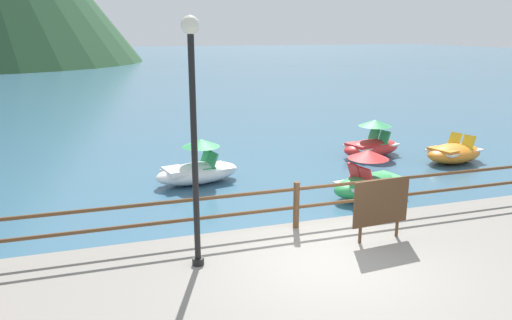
% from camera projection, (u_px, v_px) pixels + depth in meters
% --- Properties ---
extents(ground_plane, '(200.00, 200.00, 0.00)m').
position_uv_depth(ground_plane, '(139.00, 78.00, 45.20)').
color(ground_plane, '#38607A').
extents(dock_railing, '(23.92, 0.12, 0.95)m').
position_uv_depth(dock_railing, '(296.00, 200.00, 9.54)').
color(dock_railing, brown).
rests_on(dock_railing, promenade_dock).
extents(lamp_post, '(0.28, 0.28, 4.02)m').
position_uv_depth(lamp_post, '(193.00, 122.00, 7.53)').
color(lamp_post, black).
rests_on(lamp_post, promenade_dock).
extents(sign_board, '(1.18, 0.13, 1.19)m').
position_uv_depth(sign_board, '(381.00, 203.00, 8.94)').
color(sign_board, silver).
rests_on(sign_board, promenade_dock).
extents(pedal_boat_0, '(2.54, 1.76, 1.26)m').
position_uv_depth(pedal_boat_0, '(372.00, 144.00, 16.75)').
color(pedal_boat_0, red).
rests_on(pedal_boat_0, ground).
extents(pedal_boat_1, '(2.65, 1.63, 1.27)m').
position_uv_depth(pedal_boat_1, '(198.00, 169.00, 13.77)').
color(pedal_boat_1, white).
rests_on(pedal_boat_1, ground).
extents(pedal_boat_2, '(2.35, 1.50, 1.27)m').
position_uv_depth(pedal_boat_2, '(370.00, 181.00, 12.58)').
color(pedal_boat_2, green).
rests_on(pedal_boat_2, ground).
extents(pedal_boat_3, '(2.41, 1.77, 0.91)m').
position_uv_depth(pedal_boat_3, '(454.00, 153.00, 15.99)').
color(pedal_boat_3, orange).
rests_on(pedal_boat_3, ground).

